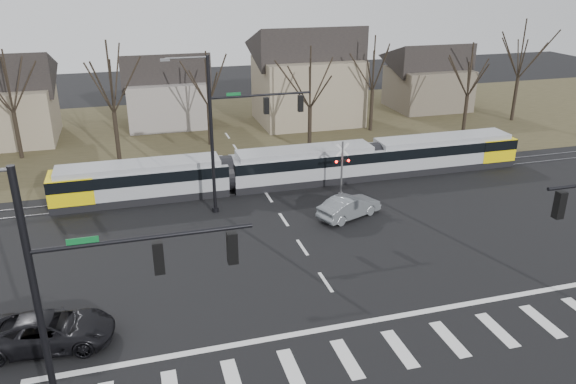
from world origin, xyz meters
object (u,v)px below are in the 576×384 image
object	(u,v)px
sedan	(349,207)
rail_crossing_signal	(342,171)
tram	(303,164)
suv	(49,330)

from	to	relation	value
sedan	rail_crossing_signal	bearing A→B (deg)	-35.42
tram	rail_crossing_signal	xyz separation A→B (m)	(1.83, -3.21, 0.43)
sedan	suv	xyz separation A→B (m)	(-17.22, -8.84, 0.01)
sedan	suv	distance (m)	19.36
tram	sedan	xyz separation A→B (m)	(1.01, -6.77, -0.73)
suv	rail_crossing_signal	bearing A→B (deg)	-49.01
tram	sedan	distance (m)	6.89
tram	sedan	world-z (taller)	tram
tram	suv	size ratio (longest dim) A/B	6.33
tram	suv	xyz separation A→B (m)	(-16.21, -15.62, -0.72)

